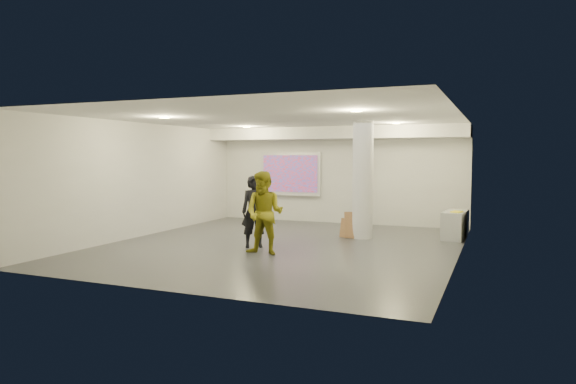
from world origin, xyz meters
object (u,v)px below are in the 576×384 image
at_px(column, 363,180).
at_px(credenza, 455,225).
at_px(woman, 254,212).
at_px(projection_screen, 290,174).
at_px(man, 265,213).

relative_size(column, credenza, 2.47).
height_order(column, woman, column).
height_order(credenza, woman, woman).
xyz_separation_m(projection_screen, man, (1.71, -5.63, -0.63)).
height_order(projection_screen, woman, projection_screen).
relative_size(column, man, 1.67).
bearing_deg(column, man, -115.06).
height_order(projection_screen, man, projection_screen).
bearing_deg(man, credenza, 45.43).
bearing_deg(man, column, 63.65).
bearing_deg(credenza, man, -127.70).
relative_size(credenza, woman, 0.73).
distance_m(column, man, 3.34).
xyz_separation_m(credenza, woman, (-4.22, -3.10, 0.48)).
bearing_deg(credenza, woman, -138.06).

